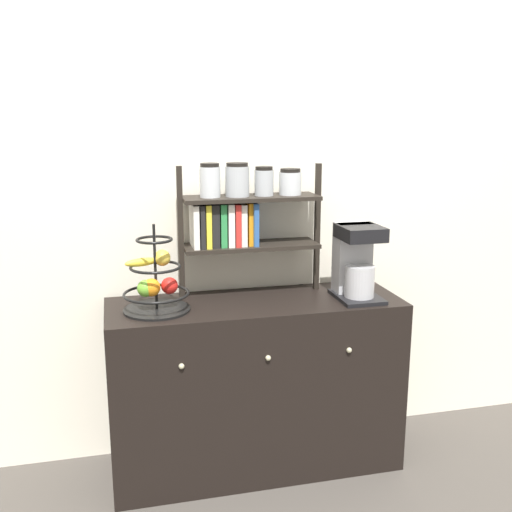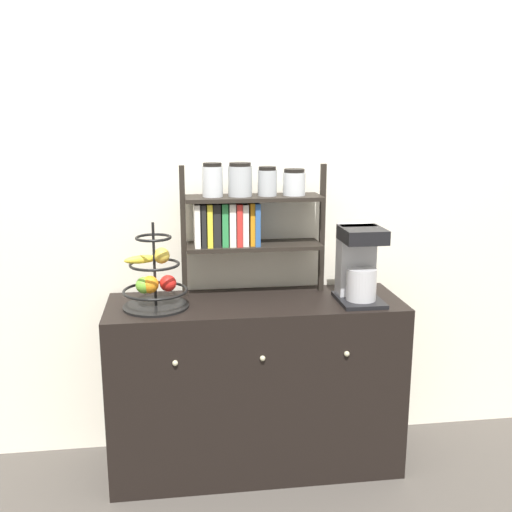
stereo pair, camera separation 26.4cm
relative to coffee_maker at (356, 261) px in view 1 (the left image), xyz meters
The scene contains 6 objects.
ground_plane 1.10m from the coffee_maker, 158.51° to the right, with size 12.00×12.00×0.00m, color #47423D.
wall_back 0.64m from the coffee_maker, 145.94° to the left, with size 7.00×0.05×2.60m, color silver.
sideboard 0.74m from the coffee_maker, behind, with size 1.32×0.47×0.81m.
coffee_maker is the anchor object (origin of this frame).
fruit_stand 0.90m from the coffee_maker, behind, with size 0.29×0.29×0.38m.
shelf_hutch 0.58m from the coffee_maker, 160.71° to the left, with size 0.67×0.20×0.61m.
Camera 1 is at (-0.61, -2.28, 1.62)m, focal length 42.00 mm.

